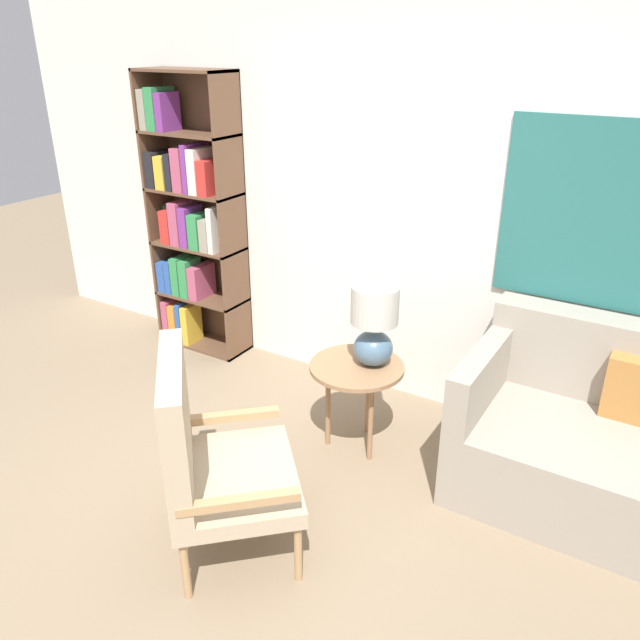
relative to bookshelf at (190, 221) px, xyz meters
name	(u,v)px	position (x,y,z in m)	size (l,w,h in m)	color
ground_plane	(187,576)	(1.55, -1.84, -1.00)	(14.00, 14.00, 0.00)	#847056
wall_back	(401,195)	(1.60, 0.19, 0.35)	(6.40, 0.08, 2.70)	white
bookshelf	(190,221)	(0.00, 0.00, 0.00)	(0.71, 0.30, 2.04)	brown
armchair	(204,451)	(1.51, -1.62, -0.46)	(0.88, 0.89, 1.00)	tan
couch	(628,450)	(3.13, -0.28, -0.67)	(1.62, 0.91, 0.89)	#9E9384
side_table	(357,374)	(1.71, -0.55, -0.52)	(0.54, 0.54, 0.54)	#99704C
table_lamp	(374,322)	(1.78, -0.49, -0.20)	(0.27, 0.27, 0.47)	slate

